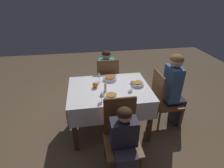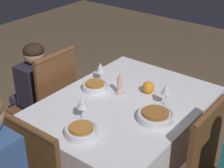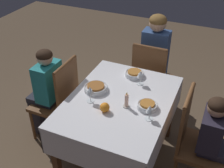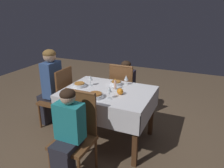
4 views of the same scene
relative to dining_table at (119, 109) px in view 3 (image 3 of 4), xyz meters
The scene contains 16 objects.
ground_plane 0.66m from the dining_table, ahead, with size 8.00×8.00×0.00m, color brown.
dining_table is the anchor object (origin of this frame).
chair_east 0.87m from the dining_table, ahead, with size 0.43×0.42×0.97m.
chair_south 0.72m from the dining_table, 86.61° to the right, with size 0.42×0.43×0.97m.
chair_north 0.72m from the dining_table, 85.00° to the left, with size 0.42×0.43×0.97m.
person_adult_denim 1.02m from the dining_table, ahead, with size 0.34×0.30×1.24m.
person_child_dark 0.89m from the dining_table, 87.28° to the right, with size 0.30×0.33×0.99m.
person_child_teal 0.88m from the dining_table, 85.96° to the left, with size 0.30×0.33×1.07m.
bowl_east 0.46m from the dining_table, ahead, with size 0.19×0.19×0.06m.
wine_glass_east 0.39m from the dining_table, 15.28° to the right, with size 0.07×0.07×0.15m.
bowl_south 0.30m from the dining_table, 92.77° to the right, with size 0.18×0.18×0.06m.
wine_glass_south 0.41m from the dining_table, 114.05° to the right, with size 0.07×0.07×0.14m.
bowl_north 0.30m from the dining_table, 79.32° to the left, with size 0.22×0.22×0.06m.
wine_glass_north 0.34m from the dining_table, 118.90° to the left, with size 0.07×0.07×0.16m.
candle_centerpiece 0.20m from the dining_table, 126.60° to the right, with size 0.06×0.06×0.15m.
orange_fruit 0.26m from the dining_table, 165.22° to the left, with size 0.08×0.08×0.08m, color orange.
Camera 3 is at (-1.88, -0.75, 2.30)m, focal length 45.00 mm.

